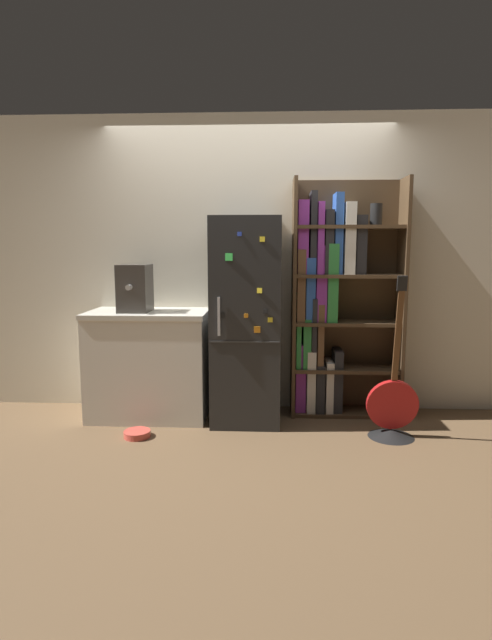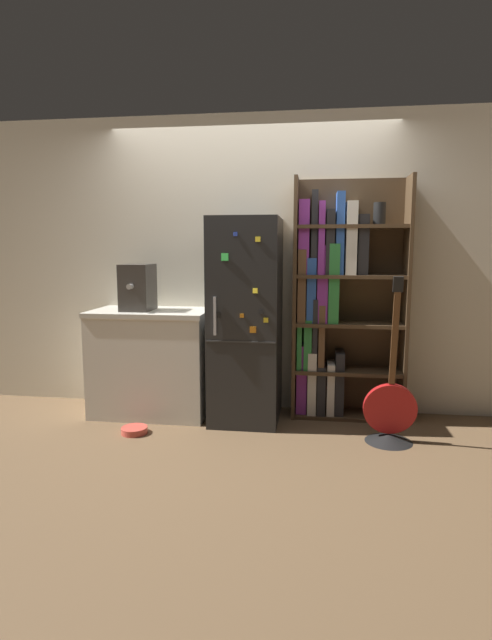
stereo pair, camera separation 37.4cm
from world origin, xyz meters
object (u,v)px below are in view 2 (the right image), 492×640
bookshelf (334,302)px  guitar (390,420)px  pet_bowl (134,430)px  refrigerator (246,320)px  espresso_machine (138,287)px

bookshelf → guitar: size_ratio=1.62×
guitar → pet_bowl: size_ratio=6.03×
pet_bowl → refrigerator: bearing=30.4°
refrigerator → guitar: size_ratio=1.35×
bookshelf → guitar: 1.08m
guitar → refrigerator: bearing=161.3°
guitar → espresso_machine: bearing=169.5°
refrigerator → guitar: (1.14, -0.39, -0.67)m
bookshelf → espresso_machine: bearing=-173.6°
bookshelf → guitar: bookshelf is taller
refrigerator → pet_bowl: size_ratio=8.15×
refrigerator → pet_bowl: refrigerator is taller
espresso_machine → guitar: size_ratio=0.32×
guitar → pet_bowl: guitar is taller
espresso_machine → pet_bowl: size_ratio=1.90×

